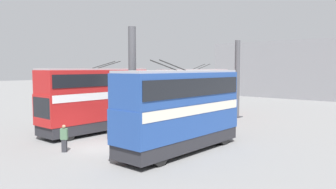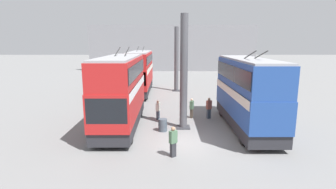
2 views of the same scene
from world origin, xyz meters
name	(u,v)px [view 1 (image 1 of 2)]	position (x,y,z in m)	size (l,w,h in m)	color
ground_plane	(100,148)	(0.00, 0.00, 0.00)	(240.00, 240.00, 0.00)	slate
depot_back_wall	(311,70)	(41.78, 0.00, 4.90)	(0.50, 36.00, 9.80)	gray
support_column_near	(132,86)	(2.90, 0.00, 3.90)	(0.97, 0.97, 8.06)	#4C4C51
support_column_far	(237,80)	(17.82, 0.00, 3.90)	(0.97, 0.97, 8.06)	#4C4C51
bus_left_near	(181,106)	(2.78, -4.50, 2.86)	(9.47, 2.54, 5.66)	black
bus_right_mid	(96,96)	(3.07, 4.50, 2.94)	(9.28, 2.54, 5.78)	black
bus_right_far	(195,89)	(16.46, 4.50, 2.89)	(10.45, 2.54, 5.68)	black
person_aisle_foreground	(64,138)	(-2.06, 0.85, 0.90)	(0.45, 0.48, 1.70)	#2D2D33
person_by_left_row	(178,127)	(5.29, -2.23, 0.91)	(0.40, 0.48, 1.72)	#384251
person_by_right_row	(135,123)	(4.94, 1.91, 0.83)	(0.47, 0.35, 1.59)	#384251
person_aisle_midway	(165,125)	(5.45, -0.84, 0.87)	(0.48, 0.38, 1.65)	#473D33
oil_drum	(111,133)	(2.16, 1.48, 0.44)	(0.64, 0.64, 0.88)	#424C56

